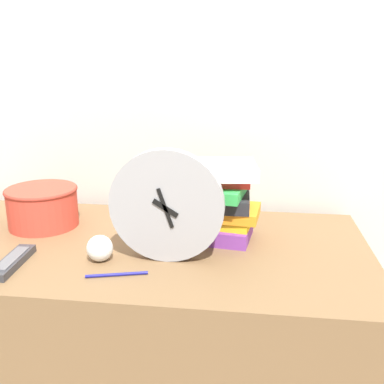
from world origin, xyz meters
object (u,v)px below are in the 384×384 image
Objects in this scene: basket at (43,205)px; pen at (117,275)px; book_stack at (218,200)px; crumpled_paper_ball at (100,248)px; tv_remote at (12,262)px; desk_clock at (166,206)px.

pen is (0.33, -0.31, -0.06)m from basket.
basket is (-0.56, 0.03, -0.05)m from book_stack.
book_stack reaches higher than pen.
basket is 3.22× the size of crumpled_paper_ball.
basket is at bearing 99.25° from tv_remote.
crumpled_paper_ball is (-0.29, -0.19, -0.08)m from book_stack.
desk_clock is at bearing 8.88° from crumpled_paper_ball.
book_stack is at bearing 54.24° from desk_clock.
pen is at bearing -42.94° from basket.
pen is at bearing -4.33° from tv_remote.
crumpled_paper_ball is at bearing 15.55° from tv_remote.
basket is 0.30m from tv_remote.
desk_clock is 0.49m from basket.
book_stack reaches higher than tv_remote.
desk_clock is 0.42m from tv_remote.
tv_remote is (-0.51, -0.25, -0.11)m from book_stack.
book_stack is 0.37m from pen.
desk_clock is at bearing -125.76° from book_stack.
tv_remote is (0.05, -0.29, -0.06)m from basket.
crumpled_paper_ball is 0.11m from pen.
book_stack is at bearing 33.31° from crumpled_paper_ball.
crumpled_paper_ball is 0.47× the size of pen.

